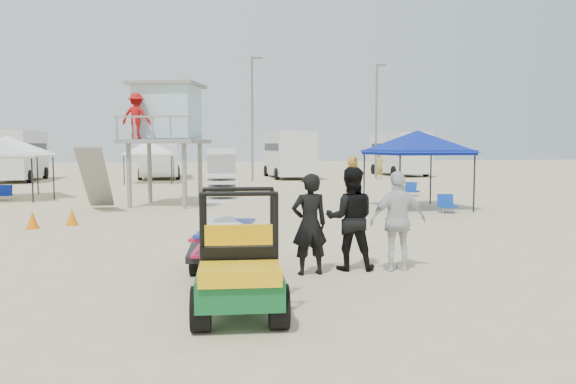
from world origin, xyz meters
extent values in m
plane|color=beige|center=(0.00, 0.00, 0.00)|extent=(140.00, 140.00, 0.00)
cube|color=#0D5725|center=(-1.10, -1.44, 0.49)|extent=(1.33, 2.34, 0.39)
cube|color=#FFB70D|center=(-1.10, -1.44, 0.73)|extent=(1.08, 0.73, 0.21)
cylinder|color=black|center=(-1.59, -2.25, 0.29)|extent=(0.31, 0.60, 0.57)
cube|color=black|center=(-1.10, 0.86, 0.46)|extent=(1.45, 1.97, 0.12)
cylinder|color=black|center=(-1.64, 0.86, 0.24)|extent=(0.24, 0.50, 0.49)
imported|color=black|center=(0.40, 0.56, 0.92)|extent=(0.70, 0.49, 1.84)
imported|color=black|center=(1.25, 0.81, 0.97)|extent=(1.09, 0.94, 1.94)
imported|color=silver|center=(2.10, 0.56, 0.93)|extent=(1.10, 0.47, 1.86)
cylinder|color=gray|center=(-3.35, 11.97, 1.20)|extent=(0.17, 0.17, 2.40)
cube|color=gray|center=(-2.29, 13.03, 2.48)|extent=(3.64, 3.64, 0.15)
cube|color=silver|center=(-2.29, 13.32, 3.60)|extent=(2.70, 2.52, 2.02)
imported|color=#B20F0F|center=(-3.06, 12.07, 3.40)|extent=(1.09, 0.63, 1.69)
cylinder|color=black|center=(5.29, 8.57, 1.06)|extent=(0.06, 0.06, 2.13)
pyramid|color=#0D2194|center=(6.74, 10.01, 2.88)|extent=(3.31, 3.31, 0.80)
cube|color=#0D2194|center=(6.74, 10.01, 2.08)|extent=(3.31, 3.31, 0.18)
pyramid|color=white|center=(-9.13, 17.27, 2.74)|extent=(4.27, 4.27, 0.80)
cube|color=white|center=(-9.13, 17.27, 1.94)|extent=(4.27, 4.27, 0.18)
cylinder|color=black|center=(-4.83, 24.80, 0.92)|extent=(0.06, 0.06, 1.84)
pyramid|color=white|center=(-3.47, 26.16, 2.59)|extent=(2.98, 2.98, 0.80)
cube|color=white|center=(-3.47, 26.16, 1.79)|extent=(2.98, 2.98, 0.18)
imported|color=yellow|center=(-6.54, 21.76, 0.96)|extent=(2.98, 2.98, 1.93)
cone|color=orange|center=(-5.89, 7.50, 0.25)|extent=(0.34, 0.34, 0.50)
cone|color=orange|center=(-4.94, 8.03, 0.25)|extent=(0.34, 0.34, 0.50)
cube|color=#0E25A0|center=(-9.09, 16.44, 0.22)|extent=(0.60, 0.57, 0.06)
cube|color=#0E25A0|center=(-9.09, 16.68, 0.42)|extent=(0.56, 0.24, 0.44)
cube|color=#0E389D|center=(7.28, 8.57, 0.22)|extent=(0.65, 0.62, 0.06)
cube|color=#0E389D|center=(7.28, 8.81, 0.42)|extent=(0.57, 0.30, 0.44)
cylinder|color=#B2B2B7|center=(7.06, 8.37, 0.10)|extent=(0.03, 0.03, 0.20)
cube|color=#0E3599|center=(8.71, 14.80, 0.22)|extent=(0.73, 0.74, 0.06)
cube|color=#0E3599|center=(8.71, 15.04, 0.42)|extent=(0.50, 0.51, 0.44)
cylinder|color=#B2B2B7|center=(8.49, 14.60, 0.10)|extent=(0.03, 0.03, 0.20)
cube|color=silver|center=(-12.00, 30.00, 1.75)|extent=(2.50, 6.80, 3.00)
cube|color=black|center=(-12.00, 30.00, 2.20)|extent=(2.54, 5.44, 0.50)
cube|color=silver|center=(-3.00, 31.50, 1.75)|extent=(2.50, 6.50, 3.00)
cube|color=black|center=(-3.00, 31.50, 2.20)|extent=(2.54, 5.20, 0.50)
cylinder|color=black|center=(-4.25, 29.42, 0.40)|extent=(0.25, 0.80, 0.80)
cube|color=silver|center=(6.00, 30.00, 1.75)|extent=(2.50, 7.00, 3.00)
cube|color=black|center=(6.00, 30.00, 2.20)|extent=(2.54, 5.60, 0.50)
cylinder|color=black|center=(4.75, 27.76, 0.40)|extent=(0.25, 0.80, 0.80)
cube|color=silver|center=(15.00, 31.50, 1.75)|extent=(2.50, 6.60, 3.00)
cube|color=black|center=(15.00, 31.50, 2.20)|extent=(2.54, 5.28, 0.50)
cylinder|color=black|center=(13.75, 29.39, 0.40)|extent=(0.25, 0.80, 0.80)
cylinder|color=slate|center=(3.00, 27.00, 4.00)|extent=(0.14, 0.14, 8.00)
cylinder|color=slate|center=(12.00, 28.50, 4.00)|extent=(0.14, 0.14, 8.00)
imported|color=#B89445|center=(11.60, 26.67, 0.92)|extent=(0.78, 0.63, 1.85)
imported|color=#B47C33|center=(6.02, 15.41, 0.92)|extent=(1.04, 1.07, 1.85)
camera|label=1|loc=(-1.97, -9.19, 2.35)|focal=35.00mm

